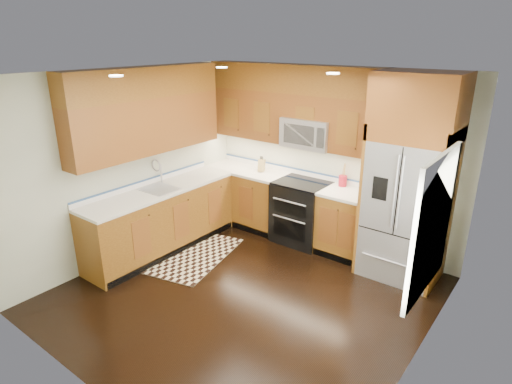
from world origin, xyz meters
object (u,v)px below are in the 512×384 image
Objects in this scene: refrigerator at (409,180)px; knife_block at (262,165)px; rug at (194,255)px; utensil_crock at (343,178)px; range at (301,212)px.

refrigerator is 2.38m from knife_block.
utensil_crock is (1.49, 1.57, 1.05)m from rug.
range is 0.65× the size of rug.
range is at bearing -6.31° from knife_block.
knife_block is 1.36m from utensil_crock.
rug is 1.77m from knife_block.
knife_block is (-0.81, 0.09, 0.57)m from range.
refrigerator is 10.54× the size of knife_block.
utensil_crock is (-1.01, 0.26, -0.25)m from refrigerator.
range is at bearing 178.60° from refrigerator.
refrigerator reaches higher than knife_block.
range reaches higher than rug.
utensil_crock reaches higher than knife_block.
refrigerator reaches higher than utensil_crock.
knife_block reaches higher than range.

